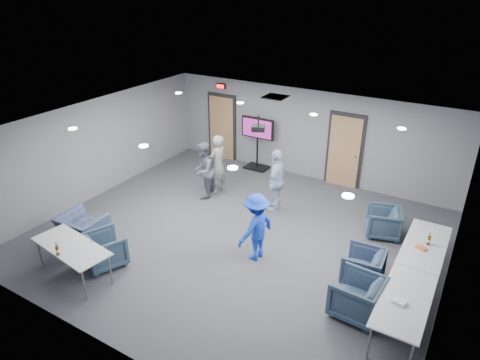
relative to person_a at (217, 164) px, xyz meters
The scene contains 29 objects.
floor 2.54m from the person_a, 45.17° to the right, with size 9.00×9.00×0.00m, color #33353A.
ceiling 3.02m from the person_a, 45.17° to the right, with size 9.00×9.00×0.00m, color silver.
wall_back 2.90m from the person_a, 53.88° to the left, with size 9.00×0.02×2.70m, color slate.
wall_front 5.96m from the person_a, 73.53° to the right, with size 9.00×0.02×2.70m, color slate.
wall_left 3.32m from the person_a, 148.98° to the right, with size 0.02×8.00×2.70m, color slate.
wall_right 6.43m from the person_a, 15.32° to the right, with size 0.02×8.00×2.70m, color slate.
door_left 2.62m from the person_a, 120.21° to the left, with size 1.06×0.17×2.24m.
door_right 3.67m from the person_a, 38.09° to the left, with size 1.06×0.17×2.24m.
exit_sign 3.05m from the person_a, 120.44° to the left, with size 0.32×0.08×0.16m.
hvac_diffuser 2.44m from the person_a, 43.08° to the left, with size 0.60×0.60×0.03m, color black.
downlights 3.01m from the person_a, 45.17° to the right, with size 6.18×3.78×0.02m.
person_a is the anchor object (origin of this frame).
person_b 0.47m from the person_a, 111.07° to the right, with size 0.78×0.61×1.61m, color #555B66.
person_c 1.90m from the person_a, ahead, with size 1.01×0.42×1.72m, color #B0C0E2.
person_d 3.33m from the person_a, 42.03° to the right, with size 1.00×0.57×1.55m, color #1C3CBA.
chair_right_a 4.65m from the person_a, ahead, with size 0.75×0.77×0.70m, color #314355.
chair_right_b 5.08m from the person_a, 21.33° to the right, with size 0.76×0.78×0.71m, color #36435E.
chair_right_c 5.66m from the person_a, 30.06° to the right, with size 0.83×0.86×0.78m, color #34455A.
chair_front_a 4.13m from the person_a, 92.29° to the right, with size 0.78×0.81×0.73m, color #35485C.
chair_front_b 3.96m from the person_a, 109.49° to the right, with size 1.00×0.87×0.65m, color #3E4B6C.
table_right_a 5.77m from the person_a, ahead, with size 0.79×1.89×0.73m.
table_right_b 6.37m from the person_a, 26.87° to the right, with size 0.79×1.88×0.73m.
table_front_left 4.71m from the person_a, 95.00° to the right, with size 1.88×0.99×0.73m.
bottle_front 5.04m from the person_a, 94.13° to the right, with size 0.07×0.07×0.28m.
bottle_right 5.81m from the person_a, ahead, with size 0.07×0.07×0.28m.
snack_box 5.76m from the person_a, 11.98° to the right, with size 0.19×0.13×0.04m, color #CC6533.
wrapper 6.37m from the person_a, 28.33° to the right, with size 0.23×0.15×0.05m, color white.
tv_stand 2.06m from the person_a, 85.95° to the left, with size 1.10×0.52×1.68m.
projector 2.36m from the person_a, 22.71° to the right, with size 0.39×0.37×0.35m.
Camera 1 is at (4.50, -7.40, 5.60)m, focal length 32.00 mm.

